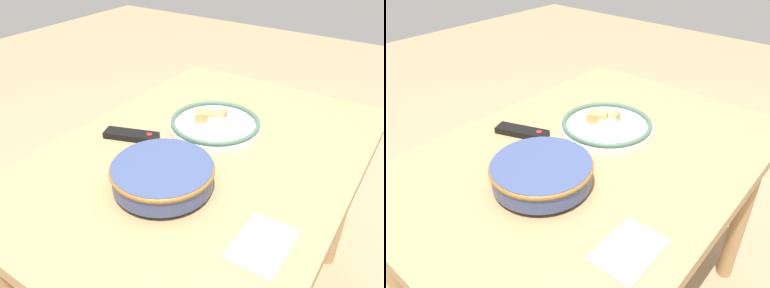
# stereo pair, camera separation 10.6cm
# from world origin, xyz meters

# --- Properties ---
(dining_table) EXTENTS (1.16, 0.82, 0.73)m
(dining_table) POSITION_xyz_m (0.00, 0.00, 0.64)
(dining_table) COLOR tan
(dining_table) RESTS_ON ground_plane
(noodle_bowl) EXTENTS (0.26, 0.26, 0.07)m
(noodle_bowl) POSITION_xyz_m (-0.20, 0.00, 0.77)
(noodle_bowl) COLOR #384775
(noodle_bowl) RESTS_ON dining_table
(food_plate) EXTENTS (0.30, 0.30, 0.05)m
(food_plate) POSITION_xyz_m (0.13, 0.05, 0.75)
(food_plate) COLOR white
(food_plate) RESTS_ON dining_table
(tv_remote) EXTENTS (0.10, 0.18, 0.02)m
(tv_remote) POSITION_xyz_m (-0.06, 0.23, 0.74)
(tv_remote) COLOR black
(tv_remote) RESTS_ON dining_table
(folded_napkin) EXTENTS (0.16, 0.11, 0.01)m
(folded_napkin) POSITION_xyz_m (-0.24, -0.29, 0.74)
(folded_napkin) COLOR beige
(folded_napkin) RESTS_ON dining_table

